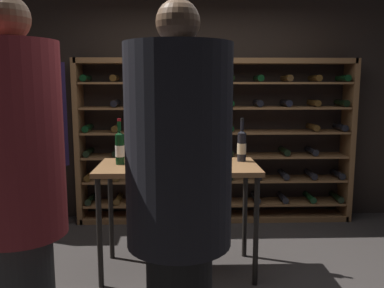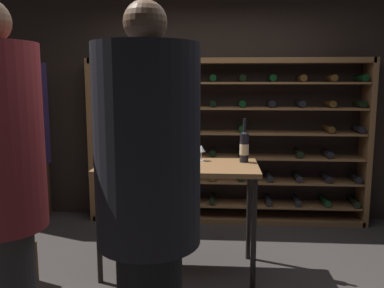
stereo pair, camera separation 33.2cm
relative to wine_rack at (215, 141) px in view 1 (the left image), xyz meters
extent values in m
plane|color=#383330|center=(-0.20, -1.64, -0.95)|extent=(9.70, 9.70, 0.00)
cube|color=black|center=(-0.20, 0.21, 0.41)|extent=(5.97, 0.10, 2.71)
cube|color=brown|center=(-1.58, 0.00, 0.00)|extent=(0.06, 0.32, 1.90)
cube|color=brown|center=(1.58, 0.00, 0.00)|extent=(0.06, 0.32, 1.90)
cube|color=brown|center=(0.00, 0.00, 0.93)|extent=(3.16, 0.32, 0.06)
cube|color=brown|center=(0.00, 0.00, -0.92)|extent=(3.16, 0.32, 0.06)
cube|color=brown|center=(0.00, 0.00, -0.74)|extent=(3.08, 0.32, 0.02)
cylinder|color=black|center=(-1.48, 0.00, -0.69)|extent=(0.08, 0.30, 0.08)
cylinder|color=#4C3314|center=(-1.15, 0.00, -0.69)|extent=(0.08, 0.30, 0.08)
cylinder|color=black|center=(-0.49, 0.00, -0.69)|extent=(0.08, 0.30, 0.08)
cylinder|color=black|center=(-0.17, 0.00, -0.69)|extent=(0.08, 0.30, 0.08)
cylinder|color=black|center=(0.49, 0.00, -0.69)|extent=(0.08, 0.30, 0.08)
cylinder|color=black|center=(0.82, 0.00, -0.69)|extent=(0.08, 0.30, 0.08)
cylinder|color=black|center=(1.15, 0.00, -0.69)|extent=(0.08, 0.30, 0.08)
cylinder|color=black|center=(1.48, 0.00, -0.69)|extent=(0.08, 0.30, 0.08)
cube|color=brown|center=(0.00, 0.00, -0.46)|extent=(3.08, 0.32, 0.02)
cylinder|color=#4C3314|center=(-1.48, 0.00, -0.40)|extent=(0.08, 0.30, 0.08)
cylinder|color=#4C3314|center=(-1.15, 0.00, -0.40)|extent=(0.08, 0.30, 0.08)
cylinder|color=black|center=(-0.82, 0.00, -0.40)|extent=(0.08, 0.30, 0.08)
cylinder|color=black|center=(-0.49, 0.00, -0.40)|extent=(0.08, 0.30, 0.08)
cylinder|color=#4C3314|center=(-0.17, 0.00, -0.40)|extent=(0.08, 0.30, 0.08)
cylinder|color=black|center=(0.16, 0.00, -0.40)|extent=(0.08, 0.30, 0.08)
cylinder|color=black|center=(0.49, 0.00, -0.40)|extent=(0.08, 0.30, 0.08)
cylinder|color=black|center=(0.82, 0.00, -0.40)|extent=(0.08, 0.30, 0.08)
cylinder|color=black|center=(1.15, 0.00, -0.40)|extent=(0.08, 0.30, 0.08)
cylinder|color=black|center=(1.48, 0.00, -0.40)|extent=(0.08, 0.30, 0.08)
cube|color=brown|center=(0.00, 0.00, -0.17)|extent=(3.08, 0.32, 0.02)
cylinder|color=black|center=(-1.48, 0.00, -0.12)|extent=(0.08, 0.30, 0.08)
cylinder|color=black|center=(-1.15, 0.00, -0.12)|extent=(0.08, 0.30, 0.08)
cylinder|color=black|center=(-0.82, 0.00, -0.12)|extent=(0.08, 0.30, 0.08)
cylinder|color=black|center=(-0.17, 0.00, -0.12)|extent=(0.08, 0.30, 0.08)
cylinder|color=black|center=(0.16, 0.00, -0.12)|extent=(0.08, 0.30, 0.08)
cylinder|color=black|center=(0.82, 0.00, -0.12)|extent=(0.08, 0.30, 0.08)
cylinder|color=black|center=(1.15, 0.00, -0.12)|extent=(0.08, 0.30, 0.08)
cube|color=brown|center=(0.00, 0.00, 0.11)|extent=(3.08, 0.32, 0.02)
cylinder|color=black|center=(-1.48, 0.00, 0.17)|extent=(0.08, 0.30, 0.08)
cylinder|color=#4C3314|center=(-1.15, 0.00, 0.17)|extent=(0.08, 0.30, 0.08)
cylinder|color=black|center=(-0.49, 0.00, 0.17)|extent=(0.08, 0.30, 0.08)
cylinder|color=black|center=(0.16, 0.00, 0.17)|extent=(0.08, 0.30, 0.08)
cylinder|color=#4C3314|center=(1.15, 0.00, 0.17)|extent=(0.08, 0.30, 0.08)
cylinder|color=black|center=(1.48, 0.00, 0.17)|extent=(0.08, 0.30, 0.08)
cube|color=brown|center=(0.00, 0.00, 0.39)|extent=(3.08, 0.32, 0.02)
cylinder|color=black|center=(-1.15, 0.00, 0.45)|extent=(0.08, 0.30, 0.08)
cylinder|color=#4C3314|center=(-0.82, 0.00, 0.45)|extent=(0.08, 0.30, 0.08)
cylinder|color=black|center=(-0.49, 0.00, 0.45)|extent=(0.08, 0.30, 0.08)
cylinder|color=black|center=(-0.17, 0.00, 0.45)|extent=(0.08, 0.30, 0.08)
cylinder|color=black|center=(0.16, 0.00, 0.45)|extent=(0.08, 0.30, 0.08)
cylinder|color=black|center=(0.49, 0.00, 0.45)|extent=(0.08, 0.30, 0.08)
cylinder|color=black|center=(0.82, 0.00, 0.45)|extent=(0.08, 0.30, 0.08)
cylinder|color=#4C3314|center=(1.15, 0.00, 0.45)|extent=(0.08, 0.30, 0.08)
cylinder|color=black|center=(1.48, 0.00, 0.45)|extent=(0.08, 0.30, 0.08)
cube|color=brown|center=(0.00, 0.00, 0.68)|extent=(3.08, 0.32, 0.02)
cylinder|color=black|center=(-1.48, 0.00, 0.73)|extent=(0.08, 0.30, 0.08)
cylinder|color=#4C3314|center=(-1.15, 0.00, 0.73)|extent=(0.08, 0.30, 0.08)
cylinder|color=black|center=(-0.82, 0.00, 0.73)|extent=(0.08, 0.30, 0.08)
cylinder|color=black|center=(-0.49, 0.00, 0.73)|extent=(0.08, 0.30, 0.08)
cylinder|color=black|center=(-0.17, 0.00, 0.73)|extent=(0.08, 0.30, 0.08)
cylinder|color=black|center=(0.16, 0.00, 0.73)|extent=(0.08, 0.30, 0.08)
cylinder|color=black|center=(0.49, 0.00, 0.73)|extent=(0.08, 0.30, 0.08)
cylinder|color=#4C3314|center=(0.82, 0.00, 0.73)|extent=(0.08, 0.30, 0.08)
cylinder|color=#4C3314|center=(1.15, 0.00, 0.73)|extent=(0.08, 0.30, 0.08)
cylinder|color=black|center=(1.48, 0.00, 0.73)|extent=(0.08, 0.30, 0.08)
cube|color=brown|center=(-0.43, -1.32, -0.02)|extent=(1.35, 0.64, 0.04)
cylinder|color=black|center=(-1.06, -1.59, -0.49)|extent=(0.04, 0.04, 0.91)
cylinder|color=black|center=(0.19, -1.59, -0.49)|extent=(0.04, 0.04, 0.91)
cylinder|color=black|center=(-1.06, -1.05, -0.49)|extent=(0.04, 0.04, 0.91)
cylinder|color=black|center=(0.19, -1.05, -0.49)|extent=(0.04, 0.04, 0.91)
cylinder|color=#9E2D33|center=(-1.22, -2.68, 0.41)|extent=(0.46, 0.46, 0.95)
sphere|color=brown|center=(-1.22, -2.68, 0.98)|extent=(0.22, 0.22, 0.22)
cube|color=#26193F|center=(-1.02, -2.56, 0.52)|extent=(0.03, 0.05, 0.53)
cylinder|color=black|center=(-0.43, -2.80, 0.39)|extent=(0.50, 0.50, 0.94)
sphere|color=brown|center=(-0.43, -2.80, 0.95)|extent=(0.20, 0.20, 0.20)
cube|color=#4C2D1E|center=(-2.37, -0.18, -0.14)|extent=(0.44, 0.36, 1.62)
cylinder|color=black|center=(0.13, -1.18, 0.12)|extent=(0.08, 0.08, 0.25)
cone|color=black|center=(0.13, -1.18, 0.26)|extent=(0.08, 0.08, 0.03)
cylinder|color=black|center=(0.13, -1.18, 0.32)|extent=(0.03, 0.03, 0.09)
cylinder|color=black|center=(0.13, -1.18, 0.37)|extent=(0.03, 0.03, 0.02)
cylinder|color=#C6B28C|center=(0.13, -1.18, 0.11)|extent=(0.08, 0.08, 0.10)
cylinder|color=black|center=(-0.93, -1.28, 0.13)|extent=(0.08, 0.08, 0.25)
cone|color=black|center=(-0.93, -1.28, 0.26)|extent=(0.08, 0.08, 0.03)
cylinder|color=black|center=(-0.93, -1.28, 0.32)|extent=(0.03, 0.03, 0.09)
cylinder|color=maroon|center=(-0.93, -1.28, 0.38)|extent=(0.03, 0.03, 0.02)
cylinder|color=silver|center=(-0.93, -1.28, 0.11)|extent=(0.08, 0.08, 0.10)
cylinder|color=black|center=(-0.54, -1.14, 0.10)|extent=(0.07, 0.07, 0.20)
cone|color=black|center=(-0.54, -1.14, 0.21)|extent=(0.07, 0.07, 0.03)
cylinder|color=black|center=(-0.54, -1.14, 0.27)|extent=(0.03, 0.03, 0.10)
cylinder|color=maroon|center=(-0.54, -1.14, 0.33)|extent=(0.03, 0.03, 0.02)
cylinder|color=#C6B28C|center=(-0.54, -1.14, 0.09)|extent=(0.07, 0.07, 0.08)
cylinder|color=silver|center=(-0.25, -1.14, 0.00)|extent=(0.07, 0.07, 0.00)
cylinder|color=silver|center=(-0.25, -1.14, 0.04)|extent=(0.01, 0.01, 0.08)
cone|color=silver|center=(-0.25, -1.14, 0.11)|extent=(0.07, 0.07, 0.06)
cylinder|color=#590A14|center=(-0.25, -1.14, 0.10)|extent=(0.04, 0.04, 0.02)
camera|label=1|loc=(-0.42, -4.63, 0.69)|focal=37.46mm
camera|label=2|loc=(-0.09, -4.63, 0.69)|focal=37.46mm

